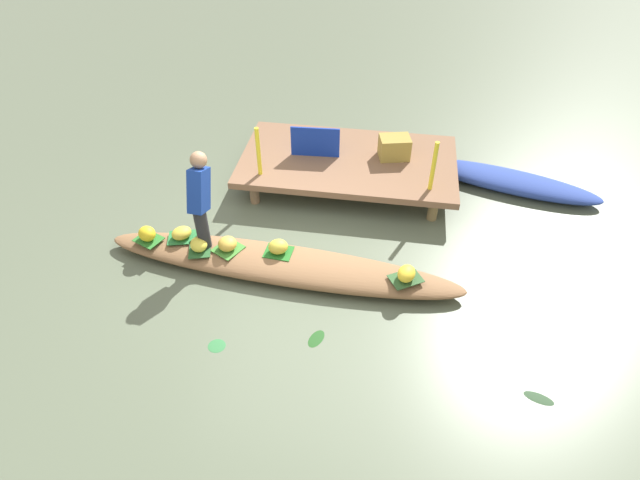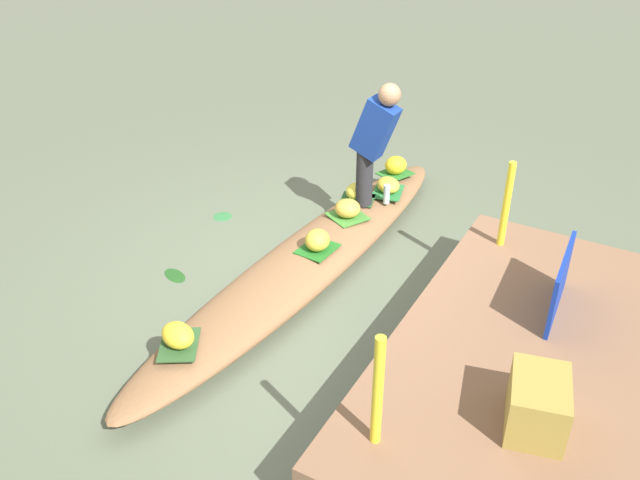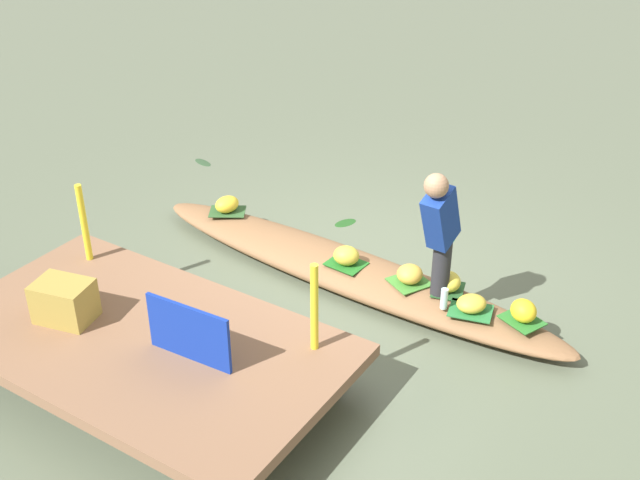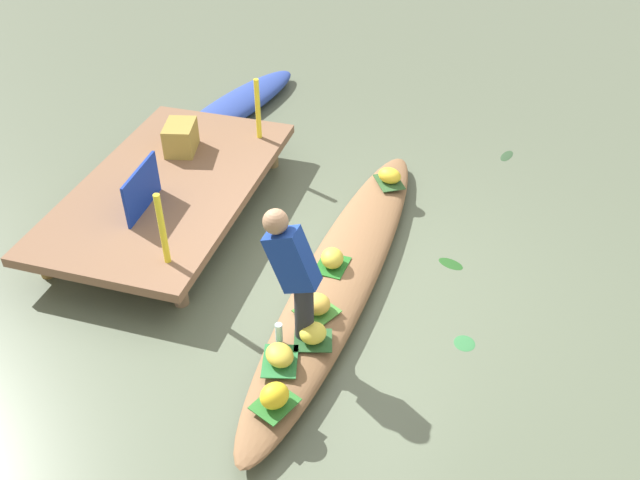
# 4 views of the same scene
# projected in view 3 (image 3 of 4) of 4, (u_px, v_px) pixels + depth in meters

# --- Properties ---
(canal_water) EXTENTS (40.00, 40.00, 0.00)m
(canal_water) POSITION_uv_depth(u_px,v_px,m) (346.00, 281.00, 7.58)
(canal_water) COLOR #59634F
(canal_water) RESTS_ON ground
(dock_platform) EXTENTS (3.20, 1.80, 0.42)m
(dock_platform) POSITION_uv_depth(u_px,v_px,m) (142.00, 342.00, 6.15)
(dock_platform) COLOR brown
(dock_platform) RESTS_ON ground
(vendor_boat) EXTENTS (4.58, 0.97, 0.24)m
(vendor_boat) POSITION_uv_depth(u_px,v_px,m) (346.00, 270.00, 7.51)
(vendor_boat) COLOR brown
(vendor_boat) RESTS_ON ground
(leaf_mat_0) EXTENTS (0.34, 0.38, 0.01)m
(leaf_mat_0) POSITION_uv_depth(u_px,v_px,m) (448.00, 290.00, 6.99)
(leaf_mat_0) COLOR #245128
(leaf_mat_0) RESTS_ON vendor_boat
(banana_bunch_0) EXTENTS (0.30, 0.30, 0.17)m
(banana_bunch_0) POSITION_uv_depth(u_px,v_px,m) (449.00, 282.00, 6.95)
(banana_bunch_0) COLOR yellow
(banana_bunch_0) RESTS_ON vendor_boat
(leaf_mat_1) EXTENTS (0.45, 0.42, 0.01)m
(leaf_mat_1) POSITION_uv_depth(u_px,v_px,m) (227.00, 211.00, 8.27)
(leaf_mat_1) COLOR #2D542B
(leaf_mat_1) RESTS_ON vendor_boat
(banana_bunch_1) EXTENTS (0.26, 0.31, 0.17)m
(banana_bunch_1) POSITION_uv_depth(u_px,v_px,m) (227.00, 204.00, 8.23)
(banana_bunch_1) COLOR yellow
(banana_bunch_1) RESTS_ON vendor_boat
(leaf_mat_2) EXTENTS (0.42, 0.36, 0.01)m
(leaf_mat_2) POSITION_uv_depth(u_px,v_px,m) (471.00, 311.00, 6.72)
(leaf_mat_2) COLOR #297539
(leaf_mat_2) RESTS_ON vendor_boat
(banana_bunch_2) EXTENTS (0.33, 0.34, 0.15)m
(banana_bunch_2) POSITION_uv_depth(u_px,v_px,m) (471.00, 304.00, 6.68)
(banana_bunch_2) COLOR gold
(banana_bunch_2) RESTS_ON vendor_boat
(leaf_mat_3) EXTENTS (0.42, 0.43, 0.01)m
(leaf_mat_3) POSITION_uv_depth(u_px,v_px,m) (409.00, 282.00, 7.10)
(leaf_mat_3) COLOR #3E8030
(leaf_mat_3) RESTS_ON vendor_boat
(banana_bunch_3) EXTENTS (0.23, 0.24, 0.17)m
(banana_bunch_3) POSITION_uv_depth(u_px,v_px,m) (410.00, 274.00, 7.06)
(banana_bunch_3) COLOR gold
(banana_bunch_3) RESTS_ON vendor_boat
(leaf_mat_4) EXTENTS (0.40, 0.37, 0.01)m
(leaf_mat_4) POSITION_uv_depth(u_px,v_px,m) (522.00, 320.00, 6.60)
(leaf_mat_4) COLOR #2B712A
(leaf_mat_4) RESTS_ON vendor_boat
(banana_bunch_4) EXTENTS (0.31, 0.30, 0.19)m
(banana_bunch_4) POSITION_uv_depth(u_px,v_px,m) (523.00, 311.00, 6.55)
(banana_bunch_4) COLOR yellow
(banana_bunch_4) RESTS_ON vendor_boat
(leaf_mat_5) EXTENTS (0.36, 0.30, 0.01)m
(leaf_mat_5) POSITION_uv_depth(u_px,v_px,m) (346.00, 264.00, 7.37)
(leaf_mat_5) COLOR #216821
(leaf_mat_5) RESTS_ON vendor_boat
(banana_bunch_5) EXTENTS (0.30, 0.28, 0.18)m
(banana_bunch_5) POSITION_uv_depth(u_px,v_px,m) (346.00, 256.00, 7.33)
(banana_bunch_5) COLOR gold
(banana_bunch_5) RESTS_ON vendor_boat
(vendor_person) EXTENTS (0.21, 0.45, 1.23)m
(vendor_person) POSITION_uv_depth(u_px,v_px,m) (440.00, 227.00, 6.55)
(vendor_person) COLOR #28282D
(vendor_person) RESTS_ON vendor_boat
(water_bottle) EXTENTS (0.06, 0.06, 0.19)m
(water_bottle) POSITION_uv_depth(u_px,v_px,m) (444.00, 299.00, 6.71)
(water_bottle) COLOR silver
(water_bottle) RESTS_ON vendor_boat
(market_banner) EXTENTS (0.72, 0.07, 0.47)m
(market_banner) POSITION_uv_depth(u_px,v_px,m) (189.00, 333.00, 5.77)
(market_banner) COLOR #122F98
(market_banner) RESTS_ON dock_platform
(railing_post_west) EXTENTS (0.06, 0.06, 0.73)m
(railing_post_west) POSITION_uv_depth(u_px,v_px,m) (314.00, 308.00, 5.82)
(railing_post_west) COLOR yellow
(railing_post_west) RESTS_ON dock_platform
(railing_post_east) EXTENTS (0.06, 0.06, 0.73)m
(railing_post_east) POSITION_uv_depth(u_px,v_px,m) (84.00, 223.00, 6.94)
(railing_post_east) COLOR yellow
(railing_post_east) RESTS_ON dock_platform
(produce_crate) EXTENTS (0.50, 0.41, 0.33)m
(produce_crate) POSITION_uv_depth(u_px,v_px,m) (64.00, 301.00, 6.24)
(produce_crate) COLOR olive
(produce_crate) RESTS_ON dock_platform
(drifting_plant_0) EXTENTS (0.32, 0.20, 0.01)m
(drifting_plant_0) POSITION_uv_depth(u_px,v_px,m) (203.00, 162.00, 9.95)
(drifting_plant_0) COLOR #2C472C
(drifting_plant_0) RESTS_ON ground
(drifting_plant_1) EXTENTS (0.23, 0.22, 0.01)m
(drifting_plant_1) POSITION_uv_depth(u_px,v_px,m) (446.00, 239.00, 8.27)
(drifting_plant_1) COLOR #30713D
(drifting_plant_1) RESTS_ON ground
(drifting_plant_2) EXTENTS (0.23, 0.30, 0.01)m
(drifting_plant_2) POSITION_uv_depth(u_px,v_px,m) (345.00, 223.00, 8.58)
(drifting_plant_2) COLOR #1F4D1C
(drifting_plant_2) RESTS_ON ground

